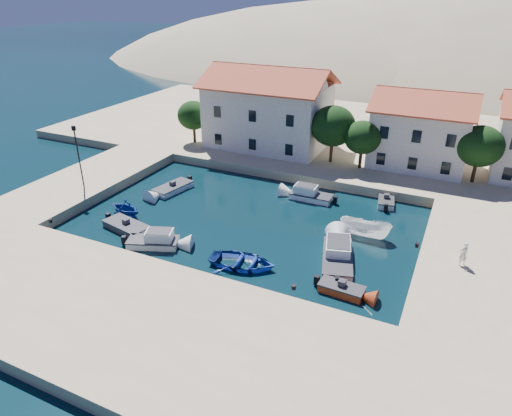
{
  "coord_description": "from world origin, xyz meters",
  "views": [
    {
      "loc": [
        16.41,
        -22.87,
        19.36
      ],
      "look_at": [
        1.31,
        9.03,
        2.0
      ],
      "focal_mm": 32.0,
      "sensor_mm": 36.0,
      "label": 1
    }
  ],
  "objects_px": {
    "building_left": "(268,106)",
    "cabin_cruiser_south": "(153,241)",
    "cabin_cruiser_east": "(338,257)",
    "boat_east": "(364,236)",
    "building_mid": "(422,128)",
    "pedestrian": "(463,254)",
    "lamppost": "(78,151)",
    "rowboat_south": "(242,266)"
  },
  "relations": [
    {
      "from": "building_left",
      "to": "cabin_cruiser_south",
      "type": "distance_m",
      "value": 25.89
    },
    {
      "from": "cabin_cruiser_east",
      "to": "boat_east",
      "type": "relative_size",
      "value": 1.34
    },
    {
      "from": "building_mid",
      "to": "cabin_cruiser_east",
      "type": "distance_m",
      "value": 22.84
    },
    {
      "from": "cabin_cruiser_south",
      "to": "pedestrian",
      "type": "height_order",
      "value": "pedestrian"
    },
    {
      "from": "cabin_cruiser_south",
      "to": "lamppost",
      "type": "bearing_deg",
      "value": 135.76
    },
    {
      "from": "cabin_cruiser_south",
      "to": "rowboat_south",
      "type": "height_order",
      "value": "cabin_cruiser_south"
    },
    {
      "from": "boat_east",
      "to": "building_mid",
      "type": "bearing_deg",
      "value": -4.26
    },
    {
      "from": "building_left",
      "to": "cabin_cruiser_east",
      "type": "height_order",
      "value": "building_left"
    },
    {
      "from": "cabin_cruiser_south",
      "to": "pedestrian",
      "type": "relative_size",
      "value": 2.41
    },
    {
      "from": "rowboat_south",
      "to": "cabin_cruiser_south",
      "type": "bearing_deg",
      "value": 84.96
    },
    {
      "from": "building_mid",
      "to": "pedestrian",
      "type": "height_order",
      "value": "building_mid"
    },
    {
      "from": "building_mid",
      "to": "rowboat_south",
      "type": "bearing_deg",
      "value": -109.34
    },
    {
      "from": "lamppost",
      "to": "building_left",
      "type": "bearing_deg",
      "value": 60.1
    },
    {
      "from": "rowboat_south",
      "to": "pedestrian",
      "type": "relative_size",
      "value": 2.74
    },
    {
      "from": "building_mid",
      "to": "boat_east",
      "type": "distance_m",
      "value": 18.12
    },
    {
      "from": "building_left",
      "to": "cabin_cruiser_east",
      "type": "distance_m",
      "value": 26.71
    },
    {
      "from": "building_mid",
      "to": "lamppost",
      "type": "distance_m",
      "value": 36.21
    },
    {
      "from": "pedestrian",
      "to": "lamppost",
      "type": "bearing_deg",
      "value": -37.52
    },
    {
      "from": "building_left",
      "to": "boat_east",
      "type": "bearing_deg",
      "value": -44.96
    },
    {
      "from": "building_mid",
      "to": "cabin_cruiser_east",
      "type": "relative_size",
      "value": 1.77
    },
    {
      "from": "building_left",
      "to": "cabin_cruiser_east",
      "type": "relative_size",
      "value": 2.48
    },
    {
      "from": "rowboat_south",
      "to": "boat_east",
      "type": "distance_m",
      "value": 11.29
    },
    {
      "from": "building_left",
      "to": "boat_east",
      "type": "distance_m",
      "value": 23.78
    },
    {
      "from": "building_mid",
      "to": "cabin_cruiser_south",
      "type": "distance_m",
      "value": 31.68
    },
    {
      "from": "building_mid",
      "to": "cabin_cruiser_east",
      "type": "height_order",
      "value": "building_mid"
    },
    {
      "from": "lamppost",
      "to": "cabin_cruiser_east",
      "type": "bearing_deg",
      "value": -2.53
    },
    {
      "from": "building_left",
      "to": "rowboat_south",
      "type": "height_order",
      "value": "building_left"
    },
    {
      "from": "rowboat_south",
      "to": "cabin_cruiser_east",
      "type": "xyz_separation_m",
      "value": [
        6.39,
        3.65,
        0.48
      ]
    },
    {
      "from": "boat_east",
      "to": "pedestrian",
      "type": "height_order",
      "value": "pedestrian"
    },
    {
      "from": "boat_east",
      "to": "pedestrian",
      "type": "xyz_separation_m",
      "value": [
        7.66,
        -2.94,
        1.93
      ]
    },
    {
      "from": "rowboat_south",
      "to": "lamppost",
      "type": "bearing_deg",
      "value": 68.39
    },
    {
      "from": "building_mid",
      "to": "rowboat_south",
      "type": "height_order",
      "value": "building_mid"
    },
    {
      "from": "building_mid",
      "to": "lamppost",
      "type": "xyz_separation_m",
      "value": [
        -29.5,
        -21.0,
        -0.47
      ]
    },
    {
      "from": "pedestrian",
      "to": "rowboat_south",
      "type": "bearing_deg",
      "value": -18.28
    },
    {
      "from": "cabin_cruiser_south",
      "to": "boat_east",
      "type": "bearing_deg",
      "value": 9.21
    },
    {
      "from": "lamppost",
      "to": "boat_east",
      "type": "distance_m",
      "value": 28.44
    },
    {
      "from": "building_left",
      "to": "building_mid",
      "type": "distance_m",
      "value": 18.04
    },
    {
      "from": "lamppost",
      "to": "boat_east",
      "type": "height_order",
      "value": "lamppost"
    },
    {
      "from": "cabin_cruiser_east",
      "to": "building_left",
      "type": "bearing_deg",
      "value": 19.96
    },
    {
      "from": "lamppost",
      "to": "building_mid",
      "type": "bearing_deg",
      "value": 35.45
    },
    {
      "from": "cabin_cruiser_east",
      "to": "lamppost",
      "type": "bearing_deg",
      "value": 71.56
    },
    {
      "from": "building_mid",
      "to": "cabin_cruiser_south",
      "type": "height_order",
      "value": "building_mid"
    }
  ]
}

